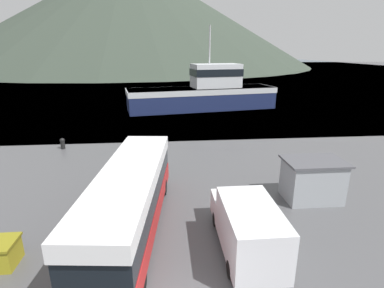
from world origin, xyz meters
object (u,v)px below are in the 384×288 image
(tour_bus, at_px, (131,197))
(dock_kiosk, at_px, (312,180))
(delivery_van, at_px, (247,226))
(fishing_boat, at_px, (205,92))
(storage_bin, at_px, (4,253))

(tour_bus, height_order, dock_kiosk, tour_bus)
(delivery_van, relative_size, fishing_boat, 0.26)
(tour_bus, relative_size, dock_kiosk, 3.33)
(dock_kiosk, bearing_deg, storage_bin, -163.97)
(delivery_van, bearing_deg, fishing_boat, 85.80)
(tour_bus, xyz_separation_m, delivery_van, (5.01, -2.05, -0.51))
(dock_kiosk, bearing_deg, fishing_boat, 95.11)
(dock_kiosk, bearing_deg, tour_bus, -167.12)
(fishing_boat, bearing_deg, dock_kiosk, 174.86)
(delivery_van, height_order, dock_kiosk, delivery_van)
(delivery_van, bearing_deg, dock_kiosk, 40.99)
(fishing_boat, relative_size, dock_kiosk, 6.56)
(fishing_boat, distance_m, dock_kiosk, 28.45)
(storage_bin, bearing_deg, delivery_van, -0.32)
(tour_bus, relative_size, delivery_van, 1.96)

